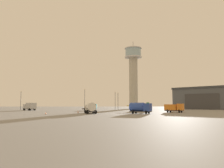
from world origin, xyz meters
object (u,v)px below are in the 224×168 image
airplane_yellow (140,107)px  traffic_cone_near_right (46,113)px  truck_box_orange (174,108)px  truck_box_silver (30,106)px  truck_fuel_tanker_white (91,108)px  traffic_cone_near_left (78,112)px  truck_flatbed_teal (92,107)px  light_post_north (118,99)px  light_post_centre (85,97)px  light_post_west (115,99)px  control_tower (133,71)px  truck_fuel_tanker_blue (140,107)px  light_post_east (21,99)px

airplane_yellow → traffic_cone_near_right: size_ratio=13.72×
truck_box_orange → truck_box_silver: truck_box_silver is taller
truck_fuel_tanker_white → traffic_cone_near_left: (-4.32, 5.73, -1.35)m
truck_box_orange → truck_flatbed_teal: bearing=175.6°
truck_flatbed_teal → light_post_north: size_ratio=0.76×
truck_flatbed_teal → truck_box_silver: 26.30m
light_post_centre → traffic_cone_near_right: bearing=-93.8°
light_post_west → traffic_cone_near_right: (-19.06, -53.43, -5.01)m
control_tower → truck_fuel_tanker_blue: (-5.34, -68.55, -20.78)m
truck_fuel_tanker_white → truck_box_silver: bearing=29.5°
control_tower → light_post_west: size_ratio=4.45×
truck_box_orange → light_post_east: bearing=-173.7°
truck_fuel_tanker_white → light_post_west: light_post_west is taller
control_tower → traffic_cone_near_right: bearing=-113.0°
traffic_cone_near_left → traffic_cone_near_right: 11.61m
airplane_yellow → truck_fuel_tanker_white: airplane_yellow is taller
light_post_west → truck_flatbed_teal: bearing=-118.3°
truck_fuel_tanker_blue → truck_fuel_tanker_white: same height
truck_box_orange → traffic_cone_near_right: bearing=-127.0°
airplane_yellow → truck_flatbed_teal: size_ratio=1.52×
truck_fuel_tanker_blue → truck_box_orange: 14.50m
truck_flatbed_teal → light_post_east: bearing=166.4°
light_post_east → light_post_centre: size_ratio=0.86×
light_post_east → truck_box_silver: bearing=-52.3°
truck_fuel_tanker_white → light_post_north: 43.84m
light_post_east → control_tower: bearing=23.9°
control_tower → airplane_yellow: (-2.88, -50.52, -20.99)m
control_tower → traffic_cone_near_left: control_tower is taller
light_post_west → traffic_cone_near_right: size_ratio=13.06×
light_post_west → light_post_east: light_post_west is taller
airplane_yellow → traffic_cone_near_right: airplane_yellow is taller
truck_box_silver → traffic_cone_near_right: truck_box_silver is taller
control_tower → traffic_cone_near_left: size_ratio=62.33×
control_tower → truck_fuel_tanker_white: bearing=-105.6°
truck_fuel_tanker_blue → truck_box_orange: size_ratio=1.05×
truck_flatbed_teal → light_post_centre: bearing=110.9°
control_tower → truck_fuel_tanker_blue: control_tower is taller
control_tower → light_post_west: control_tower is taller
truck_box_orange → truck_fuel_tanker_white: truck_fuel_tanker_white is taller
light_post_west → truck_fuel_tanker_blue: bearing=-83.5°
traffic_cone_near_left → truck_box_orange: bearing=3.9°
airplane_yellow → light_post_centre: 41.08m
truck_box_orange → traffic_cone_near_right: size_ratio=8.59×
truck_fuel_tanker_white → light_post_east: size_ratio=0.69×
truck_flatbed_teal → truck_fuel_tanker_white: 31.21m
traffic_cone_near_right → truck_flatbed_teal: bearing=75.5°
truck_fuel_tanker_blue → light_post_centre: bearing=141.1°
control_tower → light_post_north: control_tower is taller
truck_fuel_tanker_blue → traffic_cone_near_right: truck_fuel_tanker_blue is taller
truck_box_silver → light_post_centre: size_ratio=0.65×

